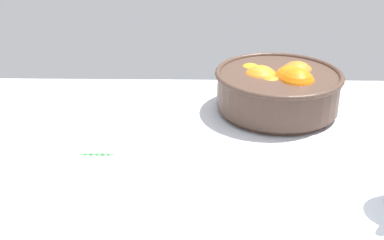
# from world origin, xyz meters

# --- Properties ---
(ground_plane) EXTENTS (1.49, 0.80, 0.03)m
(ground_plane) POSITION_xyz_m (0.00, 0.00, -0.01)
(ground_plane) COLOR silver
(fruit_bowl) EXTENTS (0.28, 0.28, 0.11)m
(fruit_bowl) POSITION_xyz_m (0.16, 0.21, 0.05)
(fruit_bowl) COLOR #473328
(fruit_bowl) RESTS_ON ground_plane
(herb_sprig_0) EXTENTS (0.07, 0.01, 0.01)m
(herb_sprig_0) POSITION_xyz_m (-0.21, 0.00, 0.00)
(herb_sprig_0) COLOR #338D36
(herb_sprig_0) RESTS_ON ground_plane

